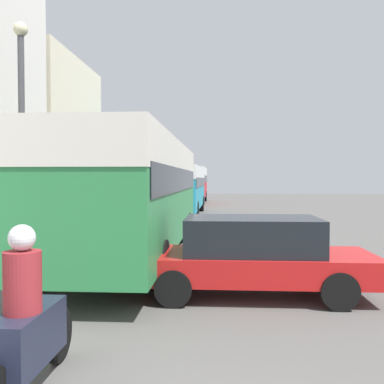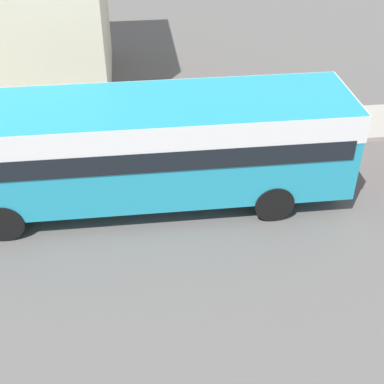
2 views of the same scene
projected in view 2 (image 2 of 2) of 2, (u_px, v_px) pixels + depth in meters
bus_following at (137, 139)px, 13.25m from camera, size 2.64×10.70×2.85m
pedestrian_near_curb at (256, 103)px, 16.61m from camera, size 0.35×0.35×1.85m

